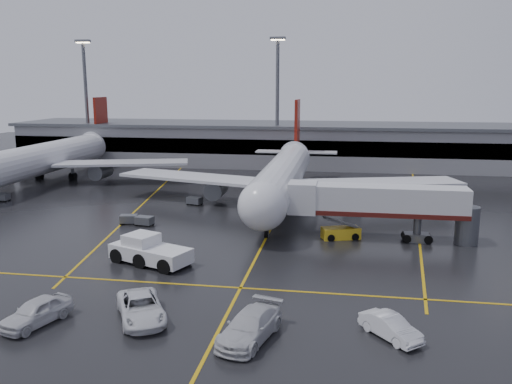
# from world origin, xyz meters

# --- Properties ---
(ground) EXTENTS (220.00, 220.00, 0.00)m
(ground) POSITION_xyz_m (0.00, 0.00, 0.00)
(ground) COLOR black
(ground) RESTS_ON ground
(apron_line_centre) EXTENTS (0.25, 90.00, 0.02)m
(apron_line_centre) POSITION_xyz_m (0.00, 0.00, 0.01)
(apron_line_centre) COLOR gold
(apron_line_centre) RESTS_ON ground
(apron_line_stop) EXTENTS (60.00, 0.25, 0.02)m
(apron_line_stop) POSITION_xyz_m (0.00, -22.00, 0.01)
(apron_line_stop) COLOR gold
(apron_line_stop) RESTS_ON ground
(apron_line_left) EXTENTS (9.99, 69.35, 0.02)m
(apron_line_left) POSITION_xyz_m (-20.00, 10.00, 0.01)
(apron_line_left) COLOR gold
(apron_line_left) RESTS_ON ground
(apron_line_right) EXTENTS (7.57, 69.64, 0.02)m
(apron_line_right) POSITION_xyz_m (18.00, 10.00, 0.01)
(apron_line_right) COLOR gold
(apron_line_right) RESTS_ON ground
(terminal) EXTENTS (122.00, 19.00, 8.60)m
(terminal) POSITION_xyz_m (0.00, 47.93, 4.32)
(terminal) COLOR gray
(terminal) RESTS_ON ground
(light_mast_left) EXTENTS (3.00, 1.20, 25.45)m
(light_mast_left) POSITION_xyz_m (-45.00, 42.00, 14.47)
(light_mast_left) COLOR #595B60
(light_mast_left) RESTS_ON ground
(light_mast_mid) EXTENTS (3.00, 1.20, 25.45)m
(light_mast_mid) POSITION_xyz_m (-5.00, 42.00, 14.47)
(light_mast_mid) COLOR #595B60
(light_mast_mid) RESTS_ON ground
(main_airliner) EXTENTS (48.80, 45.60, 14.10)m
(main_airliner) POSITION_xyz_m (0.00, 9.70, 4.21)
(main_airliner) COLOR silver
(main_airliner) RESTS_ON ground
(second_airliner) EXTENTS (48.80, 45.60, 14.10)m
(second_airliner) POSITION_xyz_m (-42.00, 21.70, 4.21)
(second_airliner) COLOR silver
(second_airliner) RESTS_ON ground
(jet_bridge) EXTENTS (19.90, 3.40, 6.05)m
(jet_bridge) POSITION_xyz_m (11.87, -6.00, 3.93)
(jet_bridge) COLOR silver
(jet_bridge) RESTS_ON ground
(pushback_tractor) EXTENTS (8.41, 5.78, 2.79)m
(pushback_tractor) POSITION_xyz_m (-9.63, -17.25, 1.11)
(pushback_tractor) COLOR white
(pushback_tractor) RESTS_ON ground
(belt_loader) EXTENTS (4.39, 2.96, 2.57)m
(belt_loader) POSITION_xyz_m (8.01, -6.15, 0.63)
(belt_loader) COLOR yellow
(belt_loader) RESTS_ON ground
(service_van_a) EXTENTS (5.64, 6.98, 1.77)m
(service_van_a) POSITION_xyz_m (-5.82, -28.97, 0.88)
(service_van_a) COLOR silver
(service_van_a) RESTS_ON ground
(service_van_b) EXTENTS (4.17, 6.85, 1.86)m
(service_van_b) POSITION_xyz_m (2.31, -30.69, 0.93)
(service_van_b) COLOR silver
(service_van_b) RESTS_ON ground
(service_van_c) EXTENTS (4.20, 4.55, 1.52)m
(service_van_c) POSITION_xyz_m (11.39, -28.93, 0.76)
(service_van_c) COLOR silver
(service_van_c) RESTS_ON ground
(service_van_d) EXTENTS (3.67, 5.75, 1.82)m
(service_van_d) POSITION_xyz_m (-12.72, -30.86, 0.91)
(service_van_d) COLOR silver
(service_van_d) RESTS_ON ground
(baggage_cart_a) EXTENTS (2.18, 1.60, 1.12)m
(baggage_cart_a) POSITION_xyz_m (-15.01, -4.48, 0.63)
(baggage_cart_a) COLOR #595B60
(baggage_cart_a) RESTS_ON ground
(baggage_cart_b) EXTENTS (2.23, 1.70, 1.12)m
(baggage_cart_b) POSITION_xyz_m (-17.14, -4.06, 0.63)
(baggage_cart_b) COLOR #595B60
(baggage_cart_b) RESTS_ON ground
(baggage_cart_c) EXTENTS (2.28, 1.80, 1.12)m
(baggage_cart_c) POSITION_xyz_m (-12.18, 7.25, 0.63)
(baggage_cart_c) COLOR #595B60
(baggage_cart_c) RESTS_ON ground
(baggage_cart_e) EXTENTS (2.05, 1.37, 1.12)m
(baggage_cart_e) POSITION_xyz_m (-40.23, 5.13, 0.63)
(baggage_cart_e) COLOR #595B60
(baggage_cart_e) RESTS_ON ground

